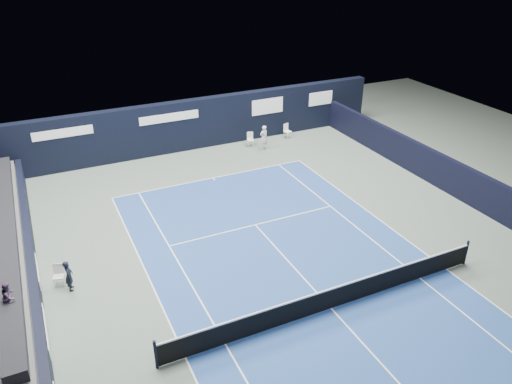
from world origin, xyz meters
The scene contains 12 objects.
ground centered at (0.00, 2.00, 0.00)m, with size 48.00×48.00×0.00m, color #536358.
court_surface centered at (0.00, 0.00, 0.00)m, with size 10.97×23.77×0.01m, color navy.
enclosure_wall_right centered at (10.50, 6.00, 0.90)m, with size 0.30×22.00×1.80m, color black.
folding_chair_back_a centered at (3.86, 15.32, 0.59)m, with size 0.48×0.50×0.89m.
folding_chair_back_b centered at (6.61, 15.52, 0.54)m, with size 0.51×0.50×0.95m.
line_judge_chair centered at (-8.64, 5.67, 0.50)m, with size 0.48×0.47×0.88m.
line_judge centered at (-8.30, 5.16, 0.64)m, with size 0.46×0.30×1.27m, color black.
court_markings centered at (0.00, 0.00, 0.01)m, with size 11.03×23.83×0.00m.
tennis_net centered at (0.00, 0.00, 0.51)m, with size 12.90×0.10×1.10m.
back_sponsor_wall centered at (0.01, 16.50, 1.55)m, with size 26.00×0.63×3.10m.
side_barrier_left centered at (-9.50, 5.97, 0.60)m, with size 0.33×22.00×1.20m.
tennis_player centered at (4.37, 14.41, 0.77)m, with size 0.62×0.85×1.54m.
Camera 1 is at (-8.43, -11.46, 12.04)m, focal length 35.00 mm.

